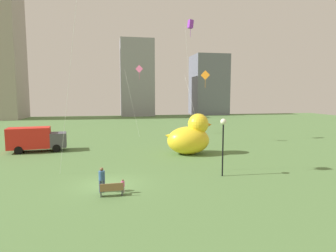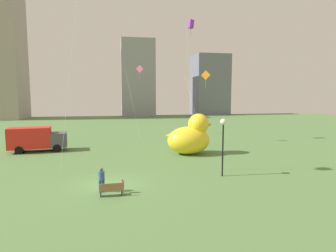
{
  "view_description": "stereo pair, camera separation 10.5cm",
  "coord_description": "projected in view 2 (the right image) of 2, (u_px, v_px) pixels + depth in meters",
  "views": [
    {
      "loc": [
        0.37,
        -21.12,
        6.7
      ],
      "look_at": [
        5.15,
        3.55,
        3.9
      ],
      "focal_mm": 30.65,
      "sensor_mm": 36.0,
      "label": 1
    },
    {
      "loc": [
        0.47,
        -21.14,
        6.7
      ],
      "look_at": [
        5.15,
        3.55,
        3.9
      ],
      "focal_mm": 30.65,
      "sensor_mm": 36.0,
      "label": 2
    }
  ],
  "objects": [
    {
      "name": "ground_plane",
      "position": [
        109.0,
        185.0,
        21.3
      ],
      "size": [
        140.0,
        140.0,
        0.0
      ],
      "primitive_type": "plane",
      "color": "#537840"
    },
    {
      "name": "kite_purple",
      "position": [
        191.0,
        25.0,
        39.13
      ],
      "size": [
        1.28,
        1.23,
        16.8
      ],
      "color": "silver",
      "rests_on": "ground"
    },
    {
      "name": "giant_inflatable_duck",
      "position": [
        190.0,
        137.0,
        31.99
      ],
      "size": [
        5.49,
        3.52,
        4.55
      ],
      "color": "yellow",
      "rests_on": "ground"
    },
    {
      "name": "kite_pink",
      "position": [
        139.0,
        72.0,
        46.18
      ],
      "size": [
        2.97,
        2.68,
        11.39
      ],
      "color": "silver",
      "rests_on": "ground"
    },
    {
      "name": "person_child",
      "position": [
        122.0,
        185.0,
        19.4
      ],
      "size": [
        0.24,
        0.24,
        0.98
      ],
      "color": "silver",
      "rests_on": "ground"
    },
    {
      "name": "box_truck",
      "position": [
        37.0,
        139.0,
        33.49
      ],
      "size": [
        6.58,
        3.08,
        2.85
      ],
      "color": "red",
      "rests_on": "ground"
    },
    {
      "name": "person_adult",
      "position": [
        102.0,
        178.0,
        19.58
      ],
      "size": [
        0.42,
        0.42,
        1.73
      ],
      "color": "#38476B",
      "rests_on": "ground"
    },
    {
      "name": "lamppost",
      "position": [
        223.0,
        131.0,
        23.14
      ],
      "size": [
        0.49,
        0.49,
        4.74
      ],
      "color": "black",
      "rests_on": "ground"
    },
    {
      "name": "park_bench",
      "position": [
        111.0,
        189.0,
        18.86
      ],
      "size": [
        1.55,
        0.51,
        0.9
      ],
      "color": "olive",
      "rests_on": "ground"
    },
    {
      "name": "kite_orange",
      "position": [
        205.0,
        78.0,
        38.51
      ],
      "size": [
        3.21,
        3.66,
        9.89
      ],
      "color": "silver",
      "rests_on": "ground"
    },
    {
      "name": "city_skyline",
      "position": [
        99.0,
        64.0,
        84.25
      ],
      "size": [
        69.87,
        18.43,
        41.15
      ],
      "color": "#9E938C",
      "rests_on": "ground"
    }
  ]
}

